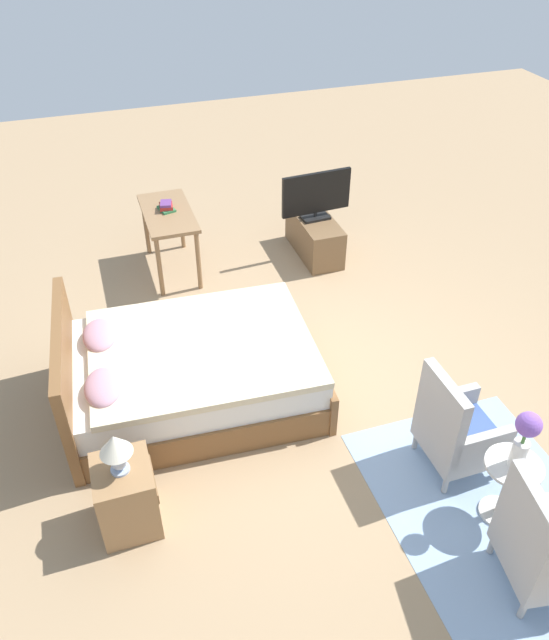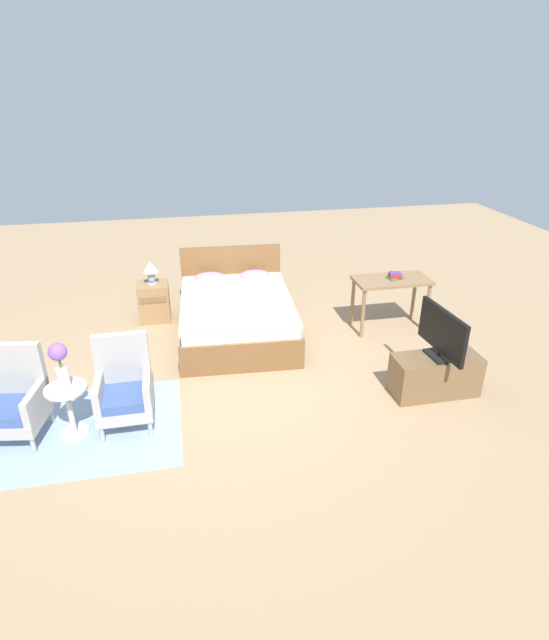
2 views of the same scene
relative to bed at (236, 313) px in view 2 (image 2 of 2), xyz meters
The scene contains 13 objects.
ground_plane 1.16m from the bed, 95.21° to the right, with size 16.00×16.00×0.00m, color #A38460.
floor_rug 2.65m from the bed, 135.77° to the right, with size 2.10×1.50×0.01m.
bed is the anchor object (origin of this frame).
armchair_by_window_left 2.98m from the bed, 143.45° to the right, with size 0.62×0.62×0.92m.
armchair_by_window_right 2.24m from the bed, 127.53° to the right, with size 0.54×0.54×0.92m.
side_table 2.67m from the bed, 134.99° to the right, with size 0.40×0.40×0.54m.
flower_vase 2.72m from the bed, 134.99° to the right, with size 0.17×0.17×0.48m.
nightstand 1.31m from the bed, 148.95° to the left, with size 0.44×0.41×0.57m.
table_lamp 1.39m from the bed, 148.92° to the left, with size 0.22×0.22×0.33m.
tv_stand 2.76m from the bed, 44.15° to the right, with size 0.96×0.40×0.46m.
tv_flatscreen 2.80m from the bed, 44.12° to the right, with size 0.22×0.83×0.56m.
vanity_desk 2.18m from the bed, ahead, with size 1.04×0.52×0.74m.
book_stack 2.25m from the bed, ahead, with size 0.23×0.19×0.09m.
Camera 2 is at (-0.61, -5.11, 3.19)m, focal length 28.00 mm.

